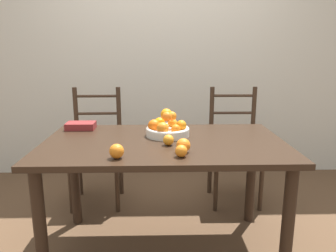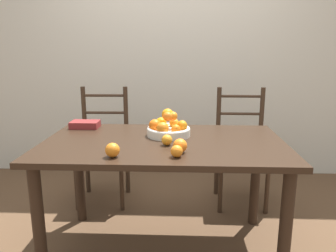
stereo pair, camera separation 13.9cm
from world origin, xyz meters
name	(u,v)px [view 2 (the right image)]	position (x,y,z in m)	size (l,w,h in m)	color
ground_plane	(164,248)	(0.00, 0.00, 0.00)	(12.00, 12.00, 0.00)	brown
wall_back	(171,52)	(0.00, 1.49, 1.30)	(8.00, 0.06, 2.60)	beige
dining_table	(164,157)	(0.00, 0.00, 0.66)	(1.52, 0.91, 0.77)	black
fruit_bowl	(168,128)	(0.02, 0.12, 0.82)	(0.29, 0.29, 0.18)	silver
orange_loose_0	(167,140)	(0.03, -0.10, 0.80)	(0.07, 0.07, 0.07)	orange
orange_loose_1	(112,150)	(-0.25, -0.33, 0.81)	(0.08, 0.08, 0.08)	orange
orange_loose_2	(180,146)	(0.11, -0.24, 0.81)	(0.08, 0.08, 0.08)	orange
orange_loose_3	(177,151)	(0.09, -0.32, 0.80)	(0.07, 0.07, 0.07)	orange
chair_left	(103,149)	(-0.58, 0.76, 0.47)	(0.43, 0.41, 1.01)	#382619
chair_right	(241,151)	(0.63, 0.76, 0.47)	(0.42, 0.40, 1.01)	#382619
book_stack	(85,124)	(-0.60, 0.33, 0.79)	(0.20, 0.13, 0.05)	maroon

